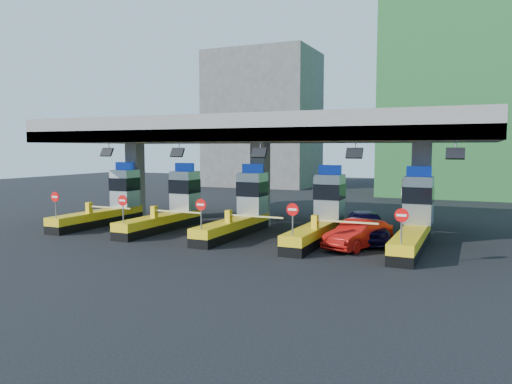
% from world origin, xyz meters
% --- Properties ---
extents(ground, '(120.00, 120.00, 0.00)m').
position_xyz_m(ground, '(0.00, 0.00, 0.00)').
color(ground, black).
rests_on(ground, ground).
extents(toll_canopy, '(28.00, 12.09, 7.00)m').
position_xyz_m(toll_canopy, '(0.00, 2.87, 6.13)').
color(toll_canopy, slate).
rests_on(toll_canopy, ground).
extents(toll_lane_far_left, '(4.43, 8.00, 4.16)m').
position_xyz_m(toll_lane_far_left, '(-10.00, 0.28, 1.40)').
color(toll_lane_far_left, black).
rests_on(toll_lane_far_left, ground).
extents(toll_lane_left, '(4.43, 8.00, 4.16)m').
position_xyz_m(toll_lane_left, '(-5.00, 0.28, 1.40)').
color(toll_lane_left, black).
rests_on(toll_lane_left, ground).
extents(toll_lane_center, '(4.43, 8.00, 4.16)m').
position_xyz_m(toll_lane_center, '(0.00, 0.28, 1.40)').
color(toll_lane_center, black).
rests_on(toll_lane_center, ground).
extents(toll_lane_right, '(4.43, 8.00, 4.16)m').
position_xyz_m(toll_lane_right, '(5.00, 0.28, 1.40)').
color(toll_lane_right, black).
rests_on(toll_lane_right, ground).
extents(toll_lane_far_right, '(4.43, 8.00, 4.16)m').
position_xyz_m(toll_lane_far_right, '(10.00, 0.28, 1.40)').
color(toll_lane_far_right, black).
rests_on(toll_lane_far_right, ground).
extents(bg_building_scaffold, '(18.00, 12.00, 28.00)m').
position_xyz_m(bg_building_scaffold, '(12.00, 32.00, 14.00)').
color(bg_building_scaffold, '#1E5926').
rests_on(bg_building_scaffold, ground).
extents(bg_building_concrete, '(14.00, 10.00, 18.00)m').
position_xyz_m(bg_building_concrete, '(-14.00, 36.00, 9.00)').
color(bg_building_concrete, '#4C4C49').
rests_on(bg_building_concrete, ground).
extents(van, '(3.65, 5.52, 1.75)m').
position_xyz_m(van, '(7.45, 0.46, 0.87)').
color(van, black).
rests_on(van, ground).
extents(red_car, '(2.97, 4.75, 1.48)m').
position_xyz_m(red_car, '(7.45, -1.46, 0.74)').
color(red_car, '#A5100C').
rests_on(red_car, ground).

